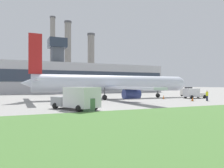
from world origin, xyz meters
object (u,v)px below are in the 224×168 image
at_px(airplane, 113,84).
at_px(fuel_truck, 194,93).
at_px(ground_crew_person, 207,96).
at_px(baggage_truck, 78,99).
at_px(pushback_tug, 188,92).

relative_size(airplane, fuel_truck, 7.26).
bearing_deg(ground_crew_person, baggage_truck, -169.92).
xyz_separation_m(airplane, baggage_truck, (-11.05, -15.55, -1.71)).
height_order(baggage_truck, ground_crew_person, baggage_truck).
bearing_deg(airplane, ground_crew_person, -42.37).
height_order(pushback_tug, ground_crew_person, pushback_tug).
distance_m(airplane, pushback_tug, 20.87).
bearing_deg(pushback_tug, baggage_truck, -151.34).
bearing_deg(baggage_truck, pushback_tug, 28.66).
bearing_deg(pushback_tug, airplane, -175.03).
height_order(pushback_tug, fuel_truck, pushback_tug).
distance_m(baggage_truck, ground_crew_person, 23.88).
xyz_separation_m(baggage_truck, fuel_truck, (26.65, 10.45, -0.23)).
distance_m(airplane, ground_crew_person, 16.99).
distance_m(pushback_tug, ground_crew_person, 15.54).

